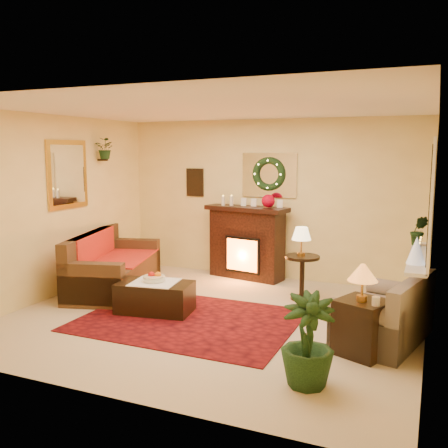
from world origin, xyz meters
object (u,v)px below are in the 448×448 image
at_px(sofa, 115,262).
at_px(end_table_square, 362,329).
at_px(loveseat, 384,304).
at_px(coffee_table, 155,297).
at_px(fireplace, 247,245).
at_px(side_table_round, 302,277).

bearing_deg(sofa, end_table_square, -31.02).
bearing_deg(loveseat, sofa, -174.25).
distance_m(loveseat, coffee_table, 2.84).
distance_m(loveseat, end_table_square, 0.52).
height_order(fireplace, side_table_round, fireplace).
relative_size(fireplace, loveseat, 0.95).
bearing_deg(end_table_square, loveseat, 71.35).
relative_size(loveseat, coffee_table, 1.34).
relative_size(fireplace, side_table_round, 1.94).
xyz_separation_m(sofa, coffee_table, (1.14, -0.73, -0.22)).
bearing_deg(side_table_round, loveseat, -43.85).
bearing_deg(loveseat, end_table_square, -94.66).
relative_size(fireplace, end_table_square, 2.12).
distance_m(fireplace, side_table_round, 1.45).
bearing_deg(loveseat, side_table_round, 150.14).
height_order(sofa, loveseat, sofa).
height_order(side_table_round, end_table_square, side_table_round).
xyz_separation_m(sofa, side_table_round, (2.75, 0.60, -0.10)).
bearing_deg(side_table_round, coffee_table, -140.55).
distance_m(sofa, fireplace, 2.16).
xyz_separation_m(sofa, loveseat, (3.97, -0.57, -0.01)).
bearing_deg(fireplace, loveseat, -30.24).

